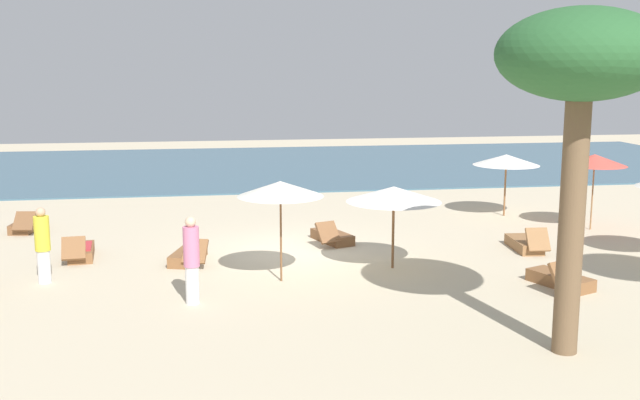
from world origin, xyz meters
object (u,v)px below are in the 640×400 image
umbrella_4 (280,189)px  lounger_5 (27,225)px  umbrella_1 (506,160)px  lounger_3 (189,256)px  umbrella_2 (595,160)px  palm_1 (581,66)px  lounger_2 (560,280)px  umbrella_0 (394,194)px  lounger_6 (332,237)px  lounger_4 (525,244)px  person_4 (43,245)px  lounger_0 (81,252)px  person_0 (192,260)px

umbrella_4 → lounger_5: umbrella_4 is taller
umbrella_1 → lounger_3: size_ratio=1.20×
umbrella_2 → palm_1: palm_1 is taller
umbrella_2 → lounger_2: (-3.67, -5.46, -1.93)m
umbrella_0 → lounger_6: 3.46m
umbrella_2 → lounger_4: 4.16m
lounger_3 → lounger_4: (8.86, -0.12, 0.00)m
umbrella_2 → palm_1: 10.91m
palm_1 → umbrella_4: bearing=130.8°
lounger_2 → lounger_5: 15.23m
lounger_2 → lounger_6: size_ratio=0.98×
umbrella_4 → lounger_3: (-2.12, 2.01, -1.97)m
lounger_6 → palm_1: 10.14m
umbrella_0 → palm_1: size_ratio=0.40×
person_4 → palm_1: palm_1 is taller
lounger_5 → umbrella_1: bearing=-0.1°
lounger_4 → lounger_6: lounger_4 is taller
umbrella_0 → lounger_4: bearing=17.0°
umbrella_1 → lounger_6: size_ratio=1.20×
lounger_0 → person_0: size_ratio=0.95×
umbrella_1 → umbrella_2: bearing=-54.0°
umbrella_0 → lounger_3: 5.35m
person_0 → umbrella_0: bearing=23.3°
person_0 → umbrella_4: bearing=34.5°
umbrella_0 → palm_1: (1.58, -5.75, 3.03)m
lounger_2 → lounger_5: lounger_2 is taller
lounger_2 → lounger_3: (-8.21, 3.45, -0.00)m
lounger_2 → lounger_3: 8.90m
umbrella_1 → lounger_5: umbrella_1 is taller
umbrella_0 → lounger_6: (-1.01, 2.87, -1.66)m
umbrella_1 → lounger_0: umbrella_1 is taller
lounger_6 → umbrella_4: bearing=-116.7°
lounger_6 → lounger_5: bearing=161.7°
person_4 → lounger_3: bearing=22.4°
umbrella_4 → lounger_2: umbrella_4 is taller
lounger_2 → lounger_4: bearing=78.9°
umbrella_1 → umbrella_4: umbrella_4 is taller
person_0 → person_4: (-3.33, 2.05, -0.06)m
umbrella_1 → umbrella_2: (1.74, -2.40, 0.26)m
lounger_2 → lounger_4: size_ratio=1.02×
lounger_2 → person_4: 11.63m
palm_1 → umbrella_0: bearing=105.3°
umbrella_1 → lounger_0: 13.46m
umbrella_0 → lounger_4: (3.95, 1.21, -1.65)m
umbrella_4 → lounger_5: size_ratio=1.31×
umbrella_2 → palm_1: bearing=-120.7°
lounger_2 → palm_1: bearing=-115.4°
umbrella_4 → person_4: bearing=172.6°
lounger_3 → lounger_2: bearing=-22.8°
umbrella_2 → person_0: bearing=-155.3°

